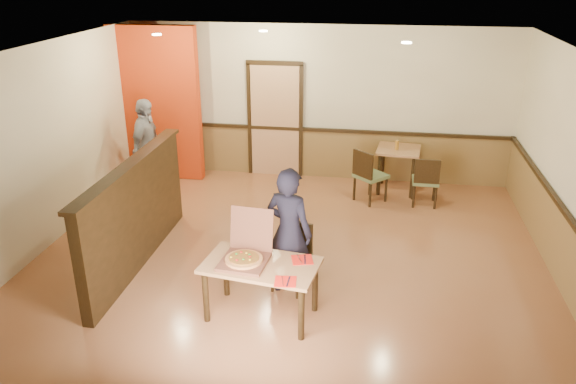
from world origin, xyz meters
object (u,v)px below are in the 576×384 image
side_chair_right (426,179)px  passerby (147,147)px  side_table (398,158)px  side_chair_left (368,174)px  main_table (261,272)px  diner_chair (293,253)px  diner (289,232)px  condiment (397,145)px  pizza_box (245,256)px

side_chair_right → passerby: size_ratio=0.51×
side_chair_right → side_table: (-0.45, 0.61, 0.13)m
side_chair_left → main_table: bearing=115.6°
diner_chair → diner: (-0.03, -0.14, 0.36)m
side_table → main_table: bearing=-111.1°
main_table → diner: (0.23, 0.55, 0.24)m
diner_chair → condiment: condiment is taller
condiment → pizza_box: bearing=-113.2°
main_table → passerby: 4.30m
side_chair_right → side_chair_left: bearing=-0.4°
side_chair_left → pizza_box: pizza_box is taller
main_table → side_chair_left: 3.70m
side_table → passerby: size_ratio=0.48×
main_table → condiment: 4.38m
pizza_box → side_chair_right: bearing=62.9°
side_chair_left → pizza_box: size_ratio=1.43×
main_table → side_chair_left: (1.10, 3.53, -0.07)m
passerby → condiment: (4.26, 0.74, 0.02)m
side_chair_right → main_table: bearing=60.3°
main_table → diner_chair: (0.26, 0.69, -0.12)m
diner_chair → side_chair_left: 2.96m
side_table → pizza_box: bearing=-113.4°
side_chair_left → side_chair_right: bearing=-137.9°
main_table → side_table: (1.60, 4.13, 0.02)m
passerby → condiment: passerby is taller
side_chair_right → condiment: size_ratio=5.57×
diner_chair → side_table: 3.69m
side_table → passerby: (-4.29, -0.79, 0.24)m
diner_chair → passerby: size_ratio=0.50×
side_table → condiment: condiment is taller
diner → passerby: 4.04m
main_table → pizza_box: pizza_box is taller
side_table → pizza_box: (-1.78, -4.10, 0.15)m
diner_chair → pizza_box: pizza_box is taller
pizza_box → condiment: bearing=72.2°
side_chair_left → side_table: 0.79m
side_chair_right → passerby: bearing=2.6°
side_table → condiment: (-0.04, -0.05, 0.26)m
main_table → side_table: 4.43m
diner → condiment: (1.33, 3.53, 0.04)m
main_table → diner_chair: diner_chair is taller
side_chair_left → condiment: bearing=-86.8°
passerby → pizza_box: (2.52, -3.31, -0.09)m
diner_chair → side_table: diner_chair is taller
side_chair_left → diner: diner is taller
pizza_box → condiment: (1.74, 4.05, 0.11)m
main_table → side_table: bearing=77.1°
main_table → side_chair_right: (2.05, 3.52, -0.11)m
side_table → pizza_box: pizza_box is taller
diner_chair → passerby: 3.99m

